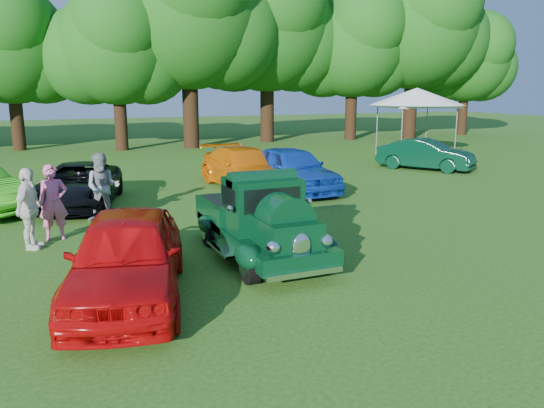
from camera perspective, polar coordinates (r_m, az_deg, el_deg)
name	(u,v)px	position (r m, az deg, el deg)	size (l,w,h in m)	color
ground	(237,269)	(10.84, -3.74, -6.98)	(120.00, 120.00, 0.00)	#1F5213
hero_pickup	(259,222)	(11.43, -1.41, -1.96)	(2.09, 4.49, 1.75)	black
red_convertible	(127,256)	(9.42, -15.31, -5.46)	(1.82, 4.53, 1.54)	#B00709
back_car_black	(78,185)	(17.49, -20.10, 1.94)	(2.21, 4.78, 1.33)	black
back_car_orange	(245,168)	(19.56, -2.91, 3.89)	(2.04, 5.02, 1.46)	orange
back_car_blue	(292,169)	(18.77, 2.16, 3.76)	(1.89, 4.69, 1.60)	#0E339C
back_car_green	(425,154)	(24.92, 16.18, 5.14)	(1.47, 4.20, 1.38)	black
spectator_pink	(53,202)	(13.71, -22.46, 0.16)	(0.67, 0.44, 1.83)	#D8598D
spectator_grey	(103,187)	(15.22, -17.73, 1.73)	(0.92, 0.71, 1.89)	gray
spectator_white	(29,209)	(13.11, -24.69, -0.49)	(1.09, 0.45, 1.86)	silver
canopy_tent	(417,97)	(29.09, 15.30, 11.03)	(5.65, 5.65, 3.64)	white
tree_line	(84,24)	(33.74, -19.58, 17.81)	(63.51, 11.11, 12.49)	#322010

